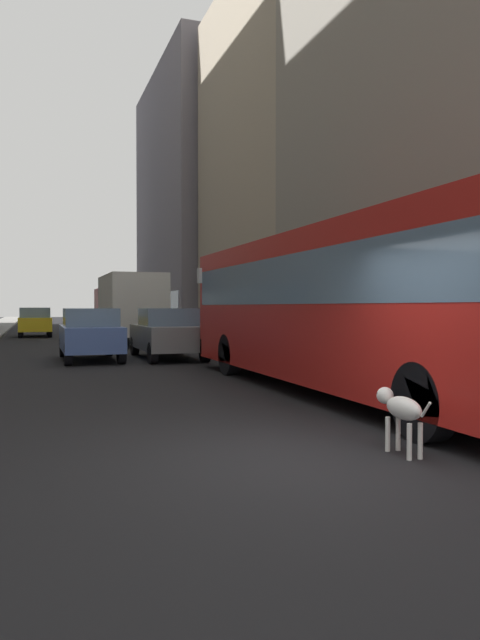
# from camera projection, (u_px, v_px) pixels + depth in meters

# --- Properties ---
(ground_plane) EXTENTS (120.00, 120.00, 0.00)m
(ground_plane) POSITION_uv_depth(u_px,v_px,m) (80.00, 332.00, 39.68)
(ground_plane) COLOR black
(sidewalk_right) EXTENTS (2.40, 110.00, 0.15)m
(sidewalk_right) POSITION_uv_depth(u_px,v_px,m) (164.00, 330.00, 41.54)
(sidewalk_right) COLOR gray
(sidewalk_right) RESTS_ON ground
(building_right_mid) EXTENTS (9.04, 15.41, 19.92)m
(building_right_mid) POSITION_uv_depth(u_px,v_px,m) (312.00, 159.00, 33.36)
(building_right_mid) COLOR #A0937F
(building_right_mid) RESTS_ON ground
(building_right_far) EXTENTS (10.77, 18.45, 20.84)m
(building_right_far) POSITION_uv_depth(u_px,v_px,m) (218.00, 203.00, 50.35)
(building_right_far) COLOR slate
(building_right_far) RESTS_ON ground
(transit_bus) EXTENTS (2.78, 11.53, 3.05)m
(transit_bus) POSITION_uv_depth(u_px,v_px,m) (341.00, 301.00, 11.61)
(transit_bus) COLOR red
(transit_bus) RESTS_ON ground
(car_grey_wagon) EXTENTS (1.79, 4.13, 1.62)m
(car_grey_wagon) POSITION_uv_depth(u_px,v_px,m) (168.00, 333.00, 19.15)
(car_grey_wagon) COLOR slate
(car_grey_wagon) RESTS_ON ground
(car_yellow_taxi) EXTENTS (1.73, 3.96, 1.62)m
(car_yellow_taxi) POSITION_uv_depth(u_px,v_px,m) (35.00, 322.00, 33.48)
(car_yellow_taxi) COLOR yellow
(car_yellow_taxi) RESTS_ON ground
(car_blue_hatchback) EXTENTS (1.71, 3.93, 1.62)m
(car_blue_hatchback) POSITION_uv_depth(u_px,v_px,m) (90.00, 334.00, 18.53)
(car_blue_hatchback) COLOR #4C6BB7
(car_blue_hatchback) RESTS_ON ground
(box_truck) EXTENTS (2.30, 7.50, 3.05)m
(box_truck) POSITION_uv_depth(u_px,v_px,m) (128.00, 307.00, 27.08)
(box_truck) COLOR #A51919
(box_truck) RESTS_ON ground
(dalmatian_dog) EXTENTS (0.22, 0.96, 0.72)m
(dalmatian_dog) POSITION_uv_depth(u_px,v_px,m) (400.00, 409.00, 6.77)
(dalmatian_dog) COLOR white
(dalmatian_dog) RESTS_ON ground
(pedestrian_with_handbag) EXTENTS (0.45, 0.34, 1.69)m
(pedestrian_with_handbag) POSITION_uv_depth(u_px,v_px,m) (379.00, 331.00, 16.44)
(pedestrian_with_handbag) COLOR #1E1E2D
(pedestrian_with_handbag) RESTS_ON sidewalk_right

